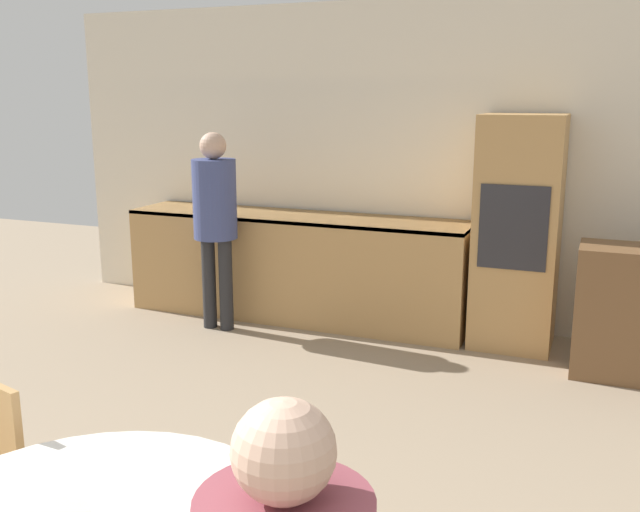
{
  "coord_description": "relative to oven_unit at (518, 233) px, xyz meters",
  "views": [
    {
      "loc": [
        1.31,
        -0.19,
        1.86
      ],
      "look_at": [
        0.03,
        2.97,
        1.08
      ],
      "focal_mm": 40.0,
      "sensor_mm": 36.0,
      "label": 1
    }
  ],
  "objects": [
    {
      "name": "person_standing",
      "position": [
        -2.26,
        -0.52,
        0.11
      ],
      "size": [
        0.34,
        0.34,
        1.58
      ],
      "color": "#262628",
      "rests_on": "ground_plane"
    },
    {
      "name": "wall_back",
      "position": [
        -0.73,
        0.34,
        0.44
      ],
      "size": [
        6.73,
        0.05,
        2.6
      ],
      "color": "silver",
      "rests_on": "ground_plane"
    },
    {
      "name": "kitchen_counter",
      "position": [
        -1.79,
        -0.01,
        -0.41
      ],
      "size": [
        2.91,
        0.6,
        0.88
      ],
      "color": "tan",
      "rests_on": "ground_plane"
    },
    {
      "name": "oven_unit",
      "position": [
        0.0,
        0.0,
        0.0
      ],
      "size": [
        0.59,
        0.59,
        1.72
      ],
      "color": "tan",
      "rests_on": "ground_plane"
    }
  ]
}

